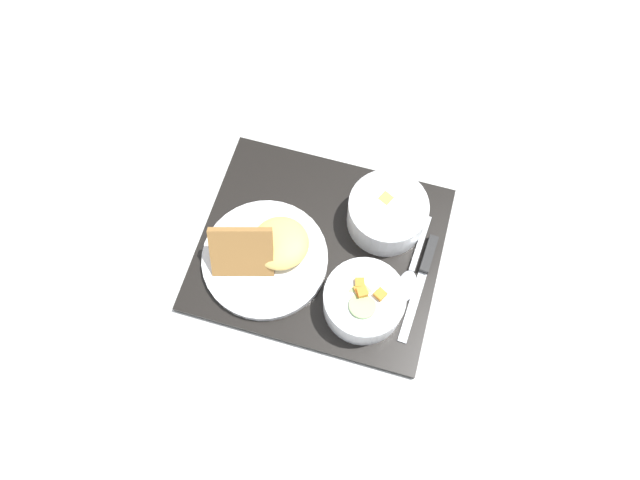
% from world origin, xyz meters
% --- Properties ---
extents(ground_plane, '(4.00, 4.00, 0.00)m').
position_xyz_m(ground_plane, '(0.00, 0.00, 0.00)').
color(ground_plane, silver).
extents(serving_tray, '(0.39, 0.33, 0.01)m').
position_xyz_m(serving_tray, '(0.00, 0.00, 0.01)').
color(serving_tray, black).
rests_on(serving_tray, ground_plane).
extents(bowl_salad, '(0.12, 0.12, 0.07)m').
position_xyz_m(bowl_salad, '(-0.09, 0.08, 0.04)').
color(bowl_salad, white).
rests_on(bowl_salad, serving_tray).
extents(bowl_soup, '(0.13, 0.13, 0.06)m').
position_xyz_m(bowl_soup, '(-0.09, -0.07, 0.05)').
color(bowl_soup, white).
rests_on(bowl_soup, serving_tray).
extents(plate_main, '(0.20, 0.20, 0.09)m').
position_xyz_m(plate_main, '(0.08, 0.04, 0.03)').
color(plate_main, white).
rests_on(plate_main, serving_tray).
extents(knife, '(0.03, 0.18, 0.01)m').
position_xyz_m(knife, '(-0.17, -0.00, 0.02)').
color(knife, silver).
rests_on(knife, serving_tray).
extents(spoon, '(0.03, 0.15, 0.01)m').
position_xyz_m(spoon, '(-0.15, 0.01, 0.02)').
color(spoon, silver).
rests_on(spoon, serving_tray).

